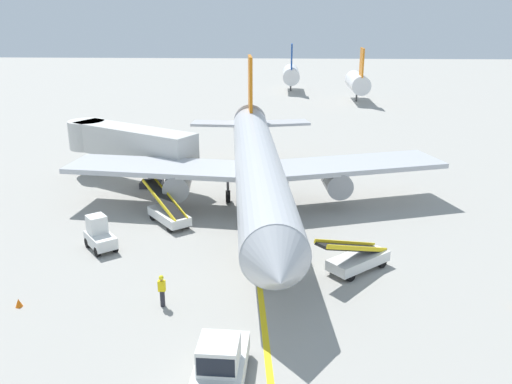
{
  "coord_description": "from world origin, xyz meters",
  "views": [
    {
      "loc": [
        0.93,
        -26.09,
        13.83
      ],
      "look_at": [
        -0.63,
        7.23,
        2.5
      ],
      "focal_mm": 36.93,
      "sensor_mm": 36.0,
      "label": 1
    }
  ],
  "objects_px": {
    "belt_loader_aft_hold": "(357,258)",
    "ground_crew_marshaller": "(248,250)",
    "jet_bridge": "(122,141)",
    "safety_cone_wingtip_left": "(251,230)",
    "pushback_tug": "(221,362)",
    "safety_cone_nose_left": "(19,303)",
    "belt_loader_forward_hold": "(168,213)",
    "ground_crew_wing_walker": "(162,290)",
    "baggage_tug_near_wing": "(99,235)",
    "airliner": "(258,164)"
  },
  "relations": [
    {
      "from": "belt_loader_aft_hold",
      "to": "ground_crew_marshaller",
      "type": "distance_m",
      "value": 6.23
    },
    {
      "from": "jet_bridge",
      "to": "safety_cone_wingtip_left",
      "type": "xyz_separation_m",
      "value": [
        11.64,
        -11.06,
        -3.32
      ]
    },
    {
      "from": "pushback_tug",
      "to": "safety_cone_nose_left",
      "type": "distance_m",
      "value": 11.91
    },
    {
      "from": "belt_loader_forward_hold",
      "to": "safety_cone_nose_left",
      "type": "distance_m",
      "value": 12.41
    },
    {
      "from": "jet_bridge",
      "to": "ground_crew_wing_walker",
      "type": "relative_size",
      "value": 7.29
    },
    {
      "from": "baggage_tug_near_wing",
      "to": "ground_crew_marshaller",
      "type": "relative_size",
      "value": 1.58
    },
    {
      "from": "ground_crew_wing_walker",
      "to": "belt_loader_aft_hold",
      "type": "bearing_deg",
      "value": 22.96
    },
    {
      "from": "safety_cone_nose_left",
      "to": "jet_bridge",
      "type": "bearing_deg",
      "value": 91.65
    },
    {
      "from": "jet_bridge",
      "to": "baggage_tug_near_wing",
      "type": "xyz_separation_m",
      "value": [
        2.42,
        -13.87,
        -2.62
      ]
    },
    {
      "from": "belt_loader_forward_hold",
      "to": "ground_crew_marshaller",
      "type": "height_order",
      "value": "belt_loader_forward_hold"
    },
    {
      "from": "airliner",
      "to": "pushback_tug",
      "type": "relative_size",
      "value": 9.63
    },
    {
      "from": "pushback_tug",
      "to": "safety_cone_wingtip_left",
      "type": "xyz_separation_m",
      "value": [
        0.37,
        14.97,
        -0.77
      ]
    },
    {
      "from": "pushback_tug",
      "to": "belt_loader_forward_hold",
      "type": "relative_size",
      "value": 0.78
    },
    {
      "from": "baggage_tug_near_wing",
      "to": "airliner",
      "type": "bearing_deg",
      "value": 38.72
    },
    {
      "from": "ground_crew_marshaller",
      "to": "safety_cone_nose_left",
      "type": "xyz_separation_m",
      "value": [
        -11.09,
        -5.24,
        -0.69
      ]
    },
    {
      "from": "belt_loader_forward_hold",
      "to": "ground_crew_wing_walker",
      "type": "height_order",
      "value": "belt_loader_forward_hold"
    },
    {
      "from": "airliner",
      "to": "jet_bridge",
      "type": "xyz_separation_m",
      "value": [
        -11.84,
        6.32,
        0.12
      ]
    },
    {
      "from": "baggage_tug_near_wing",
      "to": "belt_loader_forward_hold",
      "type": "xyz_separation_m",
      "value": [
        3.38,
        4.32,
        -0.15
      ]
    },
    {
      "from": "belt_loader_forward_hold",
      "to": "safety_cone_nose_left",
      "type": "relative_size",
      "value": 10.69
    },
    {
      "from": "jet_bridge",
      "to": "belt_loader_aft_hold",
      "type": "relative_size",
      "value": 2.69
    },
    {
      "from": "belt_loader_aft_hold",
      "to": "safety_cone_wingtip_left",
      "type": "height_order",
      "value": "belt_loader_aft_hold"
    },
    {
      "from": "ground_crew_marshaller",
      "to": "ground_crew_wing_walker",
      "type": "height_order",
      "value": "same"
    },
    {
      "from": "baggage_tug_near_wing",
      "to": "safety_cone_wingtip_left",
      "type": "bearing_deg",
      "value": 16.96
    },
    {
      "from": "ground_crew_wing_walker",
      "to": "safety_cone_wingtip_left",
      "type": "distance_m",
      "value": 10.15
    },
    {
      "from": "pushback_tug",
      "to": "ground_crew_marshaller",
      "type": "height_order",
      "value": "pushback_tug"
    },
    {
      "from": "airliner",
      "to": "belt_loader_aft_hold",
      "type": "distance_m",
      "value": 11.8
    },
    {
      "from": "pushback_tug",
      "to": "baggage_tug_near_wing",
      "type": "xyz_separation_m",
      "value": [
        -8.86,
        12.15,
        -0.07
      ]
    },
    {
      "from": "baggage_tug_near_wing",
      "to": "safety_cone_wingtip_left",
      "type": "height_order",
      "value": "baggage_tug_near_wing"
    },
    {
      "from": "belt_loader_aft_hold",
      "to": "ground_crew_wing_walker",
      "type": "height_order",
      "value": "belt_loader_aft_hold"
    },
    {
      "from": "airliner",
      "to": "ground_crew_wing_walker",
      "type": "height_order",
      "value": "airliner"
    },
    {
      "from": "jet_bridge",
      "to": "pushback_tug",
      "type": "bearing_deg",
      "value": -66.57
    },
    {
      "from": "airliner",
      "to": "baggage_tug_near_wing",
      "type": "relative_size",
      "value": 13.17
    },
    {
      "from": "belt_loader_forward_hold",
      "to": "ground_crew_wing_walker",
      "type": "distance_m",
      "value": 11.02
    },
    {
      "from": "airliner",
      "to": "belt_loader_aft_hold",
      "type": "relative_size",
      "value": 7.67
    },
    {
      "from": "jet_bridge",
      "to": "ground_crew_wing_walker",
      "type": "height_order",
      "value": "jet_bridge"
    },
    {
      "from": "ground_crew_marshaller",
      "to": "belt_loader_aft_hold",
      "type": "bearing_deg",
      "value": -4.95
    },
    {
      "from": "airliner",
      "to": "pushback_tug",
      "type": "xyz_separation_m",
      "value": [
        -0.57,
        -19.71,
        -2.42
      ]
    },
    {
      "from": "safety_cone_nose_left",
      "to": "ground_crew_wing_walker",
      "type": "bearing_deg",
      "value": 3.24
    },
    {
      "from": "ground_crew_wing_walker",
      "to": "jet_bridge",
      "type": "bearing_deg",
      "value": 110.77
    },
    {
      "from": "baggage_tug_near_wing",
      "to": "belt_loader_aft_hold",
      "type": "bearing_deg",
      "value": -8.18
    },
    {
      "from": "pushback_tug",
      "to": "safety_cone_nose_left",
      "type": "bearing_deg",
      "value": 153.94
    },
    {
      "from": "belt_loader_aft_hold",
      "to": "safety_cone_nose_left",
      "type": "relative_size",
      "value": 10.47
    },
    {
      "from": "safety_cone_wingtip_left",
      "to": "pushback_tug",
      "type": "bearing_deg",
      "value": -91.41
    },
    {
      "from": "airliner",
      "to": "safety_cone_nose_left",
      "type": "xyz_separation_m",
      "value": [
        -11.25,
        -14.49,
        -3.2
      ]
    },
    {
      "from": "baggage_tug_near_wing",
      "to": "ground_crew_wing_walker",
      "type": "distance_m",
      "value": 8.42
    },
    {
      "from": "ground_crew_marshaller",
      "to": "ground_crew_wing_walker",
      "type": "relative_size",
      "value": 1.0
    },
    {
      "from": "belt_loader_forward_hold",
      "to": "safety_cone_nose_left",
      "type": "height_order",
      "value": "belt_loader_forward_hold"
    },
    {
      "from": "jet_bridge",
      "to": "belt_loader_aft_hold",
      "type": "height_order",
      "value": "jet_bridge"
    },
    {
      "from": "baggage_tug_near_wing",
      "to": "ground_crew_wing_walker",
      "type": "bearing_deg",
      "value": -50.83
    },
    {
      "from": "baggage_tug_near_wing",
      "to": "ground_crew_wing_walker",
      "type": "relative_size",
      "value": 1.58
    }
  ]
}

